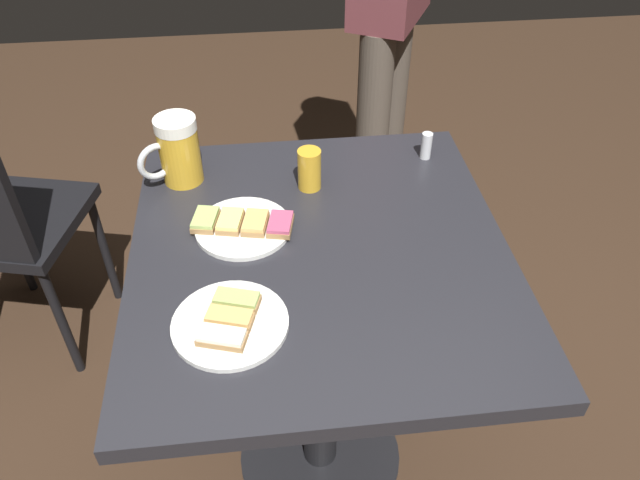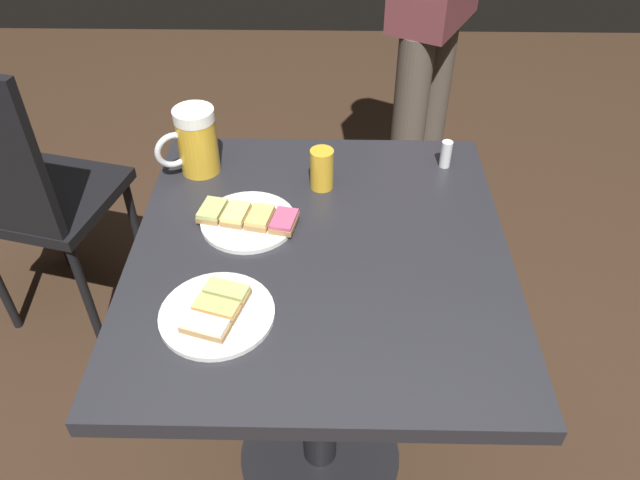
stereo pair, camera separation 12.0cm
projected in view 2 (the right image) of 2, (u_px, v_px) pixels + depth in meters
ground_plane at (320, 455)px, 1.72m from camera, size 6.00×6.00×0.00m
cafe_table at (320, 304)px, 1.32m from camera, size 0.81×0.74×0.78m
plate_near at (217, 312)px, 1.07m from camera, size 0.20×0.20×0.03m
plate_far at (248, 219)px, 1.27m from camera, size 0.20×0.21×0.03m
beer_mug at (195, 141)px, 1.37m from camera, size 0.10×0.13×0.15m
beer_glass_small at (324, 169)px, 1.34m from camera, size 0.05×0.05×0.09m
salt_shaker at (446, 154)px, 1.41m from camera, size 0.03×0.03×0.06m
cafe_chair at (27, 190)px, 1.77m from camera, size 0.46×0.46×0.95m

